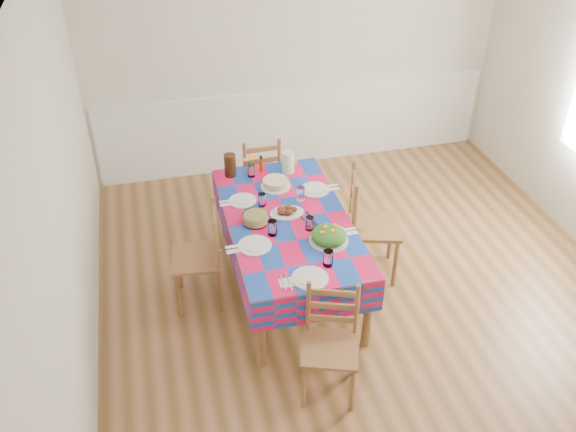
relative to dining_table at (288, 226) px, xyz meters
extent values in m
cube|color=brown|center=(0.62, -0.39, -0.66)|extent=(4.50, 5.00, 0.04)
cube|color=beige|center=(0.62, 2.13, 0.71)|extent=(4.50, 0.04, 2.70)
cube|color=beige|center=(-1.65, -0.39, 0.71)|extent=(0.04, 5.00, 2.70)
cube|color=white|center=(0.62, 2.08, 0.26)|extent=(4.41, 0.06, 0.04)
cube|color=white|center=(0.62, 2.10, -0.19)|extent=(4.41, 0.03, 0.90)
cylinder|color=brown|center=(-0.41, -0.84, -0.30)|extent=(0.07, 0.07, 0.67)
cylinder|color=brown|center=(0.41, -0.84, -0.30)|extent=(0.07, 0.07, 0.67)
cylinder|color=brown|center=(-0.41, 0.84, -0.30)|extent=(0.07, 0.07, 0.67)
cylinder|color=brown|center=(0.41, 0.84, -0.30)|extent=(0.07, 0.07, 0.67)
cube|color=brown|center=(0.00, 0.00, 0.05)|extent=(0.94, 1.79, 0.04)
cube|color=#CB1146|center=(0.00, 0.00, 0.07)|extent=(0.98, 1.83, 0.01)
cube|color=#CB1146|center=(-0.49, 0.00, -0.07)|extent=(0.01, 1.83, 0.28)
cube|color=#CB1146|center=(0.49, 0.00, -0.07)|extent=(0.01, 1.83, 0.28)
cube|color=#CB1146|center=(0.00, -0.91, -0.07)|extent=(0.98, 0.01, 0.28)
cube|color=#CB1146|center=(0.00, 0.91, -0.07)|extent=(0.98, 0.01, 0.28)
cylinder|color=white|center=(-0.03, -0.77, 0.08)|extent=(0.27, 0.27, 0.01)
cylinder|color=white|center=(-0.03, -0.77, 0.09)|extent=(0.19, 0.19, 0.01)
cylinder|color=white|center=(0.14, -0.65, 0.14)|extent=(0.08, 0.08, 0.13)
cube|color=white|center=(-0.21, -0.77, 0.08)|extent=(0.10, 0.10, 0.01)
cube|color=silver|center=(-0.23, -0.77, 0.09)|extent=(0.01, 0.17, 0.00)
cube|color=silver|center=(-0.19, -0.77, 0.09)|extent=(0.01, 0.20, 0.00)
cylinder|color=white|center=(-0.34, -0.30, 0.08)|extent=(0.26, 0.26, 0.01)
cylinder|color=white|center=(-0.34, -0.30, 0.09)|extent=(0.19, 0.19, 0.01)
cylinder|color=white|center=(-0.17, -0.18, 0.14)|extent=(0.07, 0.07, 0.13)
cube|color=white|center=(-0.51, -0.30, 0.08)|extent=(0.10, 0.10, 0.01)
cube|color=silver|center=(-0.53, -0.30, 0.09)|extent=(0.17, 0.01, 0.00)
cube|color=silver|center=(-0.49, -0.30, 0.09)|extent=(0.19, 0.01, 0.00)
cylinder|color=white|center=(-0.31, 0.34, 0.08)|extent=(0.23, 0.23, 0.01)
cylinder|color=white|center=(-0.31, 0.34, 0.09)|extent=(0.16, 0.16, 0.01)
cylinder|color=white|center=(-0.16, 0.24, 0.13)|extent=(0.07, 0.07, 0.11)
cube|color=white|center=(-0.47, 0.34, 0.08)|extent=(0.09, 0.09, 0.01)
cube|color=silver|center=(-0.48, 0.34, 0.08)|extent=(0.15, 0.01, 0.00)
cube|color=silver|center=(-0.45, 0.34, 0.08)|extent=(0.17, 0.01, 0.00)
cylinder|color=white|center=(0.28, -0.30, 0.08)|extent=(0.24, 0.24, 0.01)
cylinder|color=white|center=(0.28, -0.30, 0.09)|extent=(0.17, 0.17, 0.01)
cylinder|color=white|center=(0.13, -0.19, 0.14)|extent=(0.07, 0.07, 0.12)
cube|color=white|center=(0.44, -0.30, 0.08)|extent=(0.09, 0.09, 0.01)
cube|color=silver|center=(0.43, -0.30, 0.09)|extent=(0.15, 0.01, 0.00)
cube|color=silver|center=(0.46, -0.30, 0.09)|extent=(0.18, 0.01, 0.00)
cylinder|color=white|center=(0.33, 0.35, 0.08)|extent=(0.26, 0.26, 0.01)
cylinder|color=white|center=(0.33, 0.35, 0.09)|extent=(0.18, 0.18, 0.01)
cylinder|color=white|center=(0.17, 0.24, 0.14)|extent=(0.07, 0.07, 0.12)
cube|color=white|center=(0.51, 0.35, 0.08)|extent=(0.10, 0.10, 0.01)
cube|color=silver|center=(0.49, 0.35, 0.09)|extent=(0.16, 0.01, 0.00)
cube|color=silver|center=(0.53, 0.35, 0.09)|extent=(0.19, 0.01, 0.00)
ellipsoid|color=white|center=(0.01, 0.07, 0.08)|extent=(0.29, 0.21, 0.01)
ellipsoid|color=#321708|center=(0.06, 0.07, 0.11)|extent=(0.08, 0.06, 0.04)
ellipsoid|color=#321708|center=(0.03, 0.10, 0.11)|extent=(0.08, 0.06, 0.04)
ellipsoid|color=#321708|center=(-0.03, 0.09, 0.11)|extent=(0.08, 0.06, 0.04)
ellipsoid|color=#321708|center=(-0.04, 0.05, 0.11)|extent=(0.08, 0.06, 0.04)
ellipsoid|color=#321708|center=(0.01, 0.03, 0.11)|extent=(0.08, 0.06, 0.04)
cylinder|color=white|center=(0.23, -0.38, 0.09)|extent=(0.31, 0.31, 0.01)
ellipsoid|color=#194711|center=(0.23, -0.38, 0.13)|extent=(0.28, 0.28, 0.12)
cube|color=orange|center=(0.17, -0.41, 0.20)|extent=(0.04, 0.03, 0.01)
cube|color=orange|center=(0.21, -0.35, 0.20)|extent=(0.04, 0.04, 0.01)
cube|color=orange|center=(0.25, -0.41, 0.20)|extent=(0.03, 0.04, 0.01)
cube|color=orange|center=(0.29, -0.35, 0.20)|extent=(0.04, 0.04, 0.01)
cylinder|color=white|center=(-0.26, 0.01, 0.12)|extent=(0.22, 0.22, 0.08)
cylinder|color=#E5C979|center=(-0.26, 0.01, 0.12)|extent=(0.20, 0.20, 0.06)
cylinder|color=white|center=(0.01, 0.50, 0.08)|extent=(0.27, 0.27, 0.01)
cylinder|color=beige|center=(0.01, 0.50, 0.12)|extent=(0.22, 0.22, 0.06)
cube|color=black|center=(0.15, -0.11, 0.08)|extent=(0.11, 0.27, 0.01)
cube|color=black|center=(0.19, -0.09, 0.08)|extent=(0.06, 0.28, 0.01)
cylinder|color=white|center=(-0.16, 0.73, 0.13)|extent=(0.06, 0.06, 0.11)
cylinder|color=#327E2A|center=(-0.18, 0.73, 0.18)|extent=(0.01, 0.01, 0.16)
ellipsoid|color=orange|center=(-0.20, 0.73, 0.25)|extent=(0.05, 0.05, 0.02)
cylinder|color=#327E2A|center=(-0.14, 0.74, 0.18)|extent=(0.01, 0.01, 0.16)
ellipsoid|color=orange|center=(-0.12, 0.75, 0.27)|extent=(0.05, 0.05, 0.02)
cylinder|color=#327E2A|center=(-0.16, 0.71, 0.18)|extent=(0.01, 0.01, 0.16)
ellipsoid|color=orange|center=(-0.16, 0.69, 0.28)|extent=(0.05, 0.05, 0.02)
cylinder|color=#AC330D|center=(-0.05, 0.80, 0.16)|extent=(0.04, 0.04, 0.16)
cylinder|color=#C0E9A5|center=(0.18, 0.73, 0.18)|extent=(0.12, 0.12, 0.20)
cylinder|color=black|center=(-0.34, 0.78, 0.18)|extent=(0.11, 0.11, 0.21)
cube|color=white|center=(0.00, -0.86, 0.09)|extent=(0.07, 0.02, 0.02)
cylinder|color=brown|center=(-0.21, -1.29, -0.43)|extent=(0.03, 0.03, 0.42)
cylinder|color=brown|center=(0.10, -1.40, -0.43)|extent=(0.03, 0.03, 0.42)
cylinder|color=brown|center=(-0.10, -0.99, -0.43)|extent=(0.03, 0.03, 0.42)
cylinder|color=brown|center=(0.21, -1.11, -0.43)|extent=(0.03, 0.03, 0.42)
cube|color=brown|center=(0.00, -1.20, -0.21)|extent=(0.49, 0.48, 0.03)
cylinder|color=brown|center=(-0.10, -0.98, 0.01)|extent=(0.03, 0.03, 0.46)
cylinder|color=brown|center=(0.21, -1.10, 0.01)|extent=(0.03, 0.03, 0.46)
cube|color=brown|center=(0.06, -1.04, -0.08)|extent=(0.32, 0.13, 0.05)
cube|color=brown|center=(0.06, -1.04, 0.04)|extent=(0.32, 0.13, 0.05)
cube|color=brown|center=(0.06, -1.04, 0.16)|extent=(0.32, 0.13, 0.05)
cylinder|color=brown|center=(0.16, 1.36, -0.43)|extent=(0.03, 0.03, 0.42)
cylinder|color=brown|center=(-0.18, 1.35, -0.43)|extent=(0.03, 0.03, 0.42)
cylinder|color=brown|center=(0.18, 1.04, -0.43)|extent=(0.03, 0.03, 0.42)
cylinder|color=brown|center=(-0.16, 1.03, -0.43)|extent=(0.03, 0.03, 0.42)
cube|color=brown|center=(0.00, 1.20, -0.20)|extent=(0.41, 0.39, 0.03)
cylinder|color=brown|center=(0.18, 1.03, 0.02)|extent=(0.03, 0.03, 0.47)
cylinder|color=brown|center=(-0.16, 1.02, 0.02)|extent=(0.03, 0.03, 0.47)
cube|color=brown|center=(0.01, 1.03, -0.07)|extent=(0.34, 0.03, 0.05)
cube|color=brown|center=(0.01, 1.03, 0.05)|extent=(0.34, 0.03, 0.05)
cube|color=brown|center=(0.01, 1.03, 0.17)|extent=(0.34, 0.03, 0.05)
cylinder|color=brown|center=(-0.92, 0.19, -0.42)|extent=(0.03, 0.03, 0.44)
cylinder|color=brown|center=(-0.96, -0.15, -0.42)|extent=(0.03, 0.03, 0.44)
cylinder|color=brown|center=(-0.59, 0.15, -0.42)|extent=(0.03, 0.03, 0.44)
cylinder|color=brown|center=(-0.63, -0.19, -0.42)|extent=(0.03, 0.03, 0.44)
cube|color=brown|center=(-0.77, 0.00, -0.19)|extent=(0.43, 0.45, 0.03)
cylinder|color=brown|center=(-0.58, 0.15, 0.04)|extent=(0.03, 0.03, 0.49)
cylinder|color=brown|center=(-0.62, -0.19, 0.04)|extent=(0.03, 0.03, 0.49)
cube|color=brown|center=(-0.60, -0.02, -0.05)|extent=(0.06, 0.35, 0.05)
cube|color=brown|center=(-0.60, -0.02, 0.07)|extent=(0.06, 0.35, 0.05)
cube|color=brown|center=(-0.60, -0.02, 0.20)|extent=(0.06, 0.35, 0.05)
cylinder|color=brown|center=(0.89, -0.24, -0.39)|extent=(0.04, 0.04, 0.49)
cylinder|color=brown|center=(1.00, 0.14, -0.39)|extent=(0.04, 0.04, 0.49)
cylinder|color=brown|center=(0.54, -0.14, -0.39)|extent=(0.04, 0.04, 0.49)
cylinder|color=brown|center=(0.65, 0.24, -0.39)|extent=(0.04, 0.04, 0.49)
cube|color=brown|center=(0.77, 0.00, -0.14)|extent=(0.54, 0.56, 0.03)
cylinder|color=brown|center=(0.53, -0.13, 0.12)|extent=(0.04, 0.04, 0.54)
cylinder|color=brown|center=(0.64, 0.24, 0.12)|extent=(0.04, 0.04, 0.54)
cube|color=brown|center=(0.59, 0.05, 0.01)|extent=(0.13, 0.38, 0.05)
cube|color=brown|center=(0.59, 0.05, 0.15)|extent=(0.13, 0.38, 0.05)
cube|color=brown|center=(0.59, 0.05, 0.29)|extent=(0.13, 0.38, 0.05)
camera|label=1|loc=(-0.99, -3.95, 2.94)|focal=38.00mm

